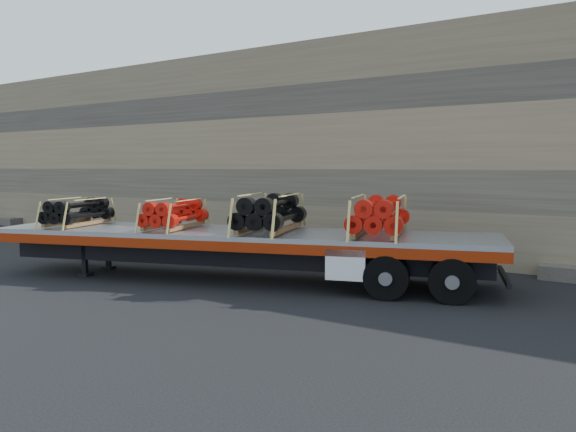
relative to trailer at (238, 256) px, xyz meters
The scene contains 7 objects.
ground 0.65m from the trailer, 114.62° to the right, with size 120.00×120.00×0.00m, color black.
rock_wall 7.00m from the trailer, 90.45° to the left, with size 44.00×3.00×7.00m, color #7A6B54.
trailer is the anchor object (origin of this frame).
bundle_front 4.78m from the trailer, 162.40° to the right, with size 1.00×1.99×0.71m, color black, non-canonical shape.
bundle_midfront 2.03m from the trailer, 162.40° to the right, with size 1.02×2.05×0.73m, color red, non-canonical shape.
bundle_midrear 1.37m from the trailer, 17.60° to the left, with size 1.25×2.50×0.89m, color black, non-canonical shape.
bundle_rear 3.70m from the trailer, 17.60° to the left, with size 1.24×2.48×0.88m, color red, non-canonical shape.
Camera 1 is at (8.80, -10.96, 2.87)m, focal length 35.00 mm.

